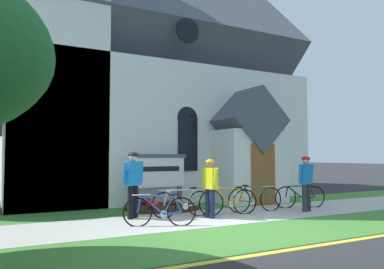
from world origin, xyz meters
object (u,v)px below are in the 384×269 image
object	(u,v)px
cyclist_in_yellow_jersey	(306,179)
cyclist_in_green_jersey	(210,184)
cyclist_in_orange_jersey	(133,179)
bicycle_silver	(300,196)
bicycle_black	(228,201)
bicycle_white	(255,199)
bicycle_blue	(182,203)
roadside_conifer	(264,113)
church_sign	(159,172)
bicycle_orange	(160,211)

from	to	relation	value
cyclist_in_yellow_jersey	cyclist_in_green_jersey	world-z (taller)	cyclist_in_yellow_jersey
cyclist_in_orange_jersey	bicycle_silver	bearing A→B (deg)	-5.30
bicycle_black	bicycle_white	size ratio (longest dim) A/B	0.97
bicycle_silver	cyclist_in_yellow_jersey	distance (m)	1.04
bicycle_black	bicycle_blue	distance (m)	1.36
bicycle_blue	roadside_conifer	size ratio (longest dim) A/B	0.25
bicycle_silver	roadside_conifer	distance (m)	11.08
church_sign	roadside_conifer	xyz separation A→B (m)	(9.63, 6.54, 3.12)
bicycle_silver	cyclist_in_orange_jersey	bearing A→B (deg)	174.70
bicycle_blue	roadside_conifer	xyz separation A→B (m)	(9.78, 8.56, 3.89)
bicycle_white	bicycle_orange	world-z (taller)	bicycle_white
cyclist_in_orange_jersey	roadside_conifer	xyz separation A→B (m)	(11.08, 8.22, 3.20)
bicycle_silver	bicycle_blue	world-z (taller)	bicycle_blue
cyclist_in_orange_jersey	church_sign	bearing A→B (deg)	49.00
bicycle_blue	cyclist_in_green_jersey	distance (m)	0.95
church_sign	cyclist_in_yellow_jersey	xyz separation A→B (m)	(3.58, -2.90, -0.17)
cyclist_in_orange_jersey	roadside_conifer	bearing A→B (deg)	36.57
bicycle_orange	roadside_conifer	size ratio (longest dim) A/B	0.23
roadside_conifer	bicycle_white	bearing A→B (deg)	-130.37
bicycle_black	bicycle_blue	xyz separation A→B (m)	(-1.33, 0.28, -0.01)
bicycle_black	bicycle_orange	xyz separation A→B (m)	(-2.41, -0.68, -0.01)
roadside_conifer	bicycle_silver	bearing A→B (deg)	-122.67
cyclist_in_orange_jersey	cyclist_in_green_jersey	size ratio (longest dim) A/B	1.12
bicycle_black	bicycle_blue	bearing A→B (deg)	168.08
bicycle_silver	bicycle_white	xyz separation A→B (m)	(-1.82, 0.01, 0.01)
bicycle_white	bicycle_blue	bearing A→B (deg)	176.16
bicycle_white	cyclist_in_orange_jersey	xyz separation A→B (m)	(-3.67, 0.50, 0.68)
bicycle_blue	cyclist_in_green_jersey	size ratio (longest dim) A/B	1.10
church_sign	bicycle_orange	world-z (taller)	church_sign
bicycle_orange	bicycle_blue	world-z (taller)	bicycle_blue
bicycle_black	bicycle_blue	size ratio (longest dim) A/B	0.99
bicycle_orange	bicycle_blue	size ratio (longest dim) A/B	0.93
church_sign	roadside_conifer	world-z (taller)	roadside_conifer
bicycle_silver	cyclist_in_green_jersey	world-z (taller)	cyclist_in_green_jersey
bicycle_black	cyclist_in_yellow_jersey	bearing A→B (deg)	-14.10
roadside_conifer	bicycle_blue	bearing A→B (deg)	-138.78
bicycle_black	bicycle_white	xyz separation A→B (m)	(1.03, 0.12, 0.00)
bicycle_white	cyclist_in_yellow_jersey	world-z (taller)	cyclist_in_yellow_jersey
church_sign	bicycle_blue	world-z (taller)	church_sign
church_sign	bicycle_white	world-z (taller)	church_sign
bicycle_silver	bicycle_orange	distance (m)	5.32
bicycle_orange	bicycle_blue	distance (m)	1.45
bicycle_orange	cyclist_in_yellow_jersey	distance (m)	4.85
cyclist_in_yellow_jersey	roadside_conifer	bearing A→B (deg)	57.38
bicycle_blue	cyclist_in_yellow_jersey	xyz separation A→B (m)	(3.73, -0.88, 0.60)
cyclist_in_orange_jersey	cyclist_in_yellow_jersey	world-z (taller)	cyclist_in_orange_jersey
bicycle_silver	bicycle_orange	world-z (taller)	bicycle_orange
church_sign	bicycle_orange	distance (m)	3.32
church_sign	cyclist_in_yellow_jersey	size ratio (longest dim) A/B	1.18
bicycle_black	bicycle_orange	world-z (taller)	bicycle_black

